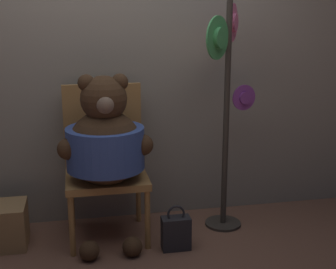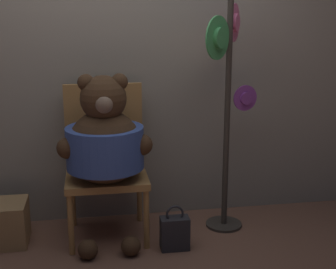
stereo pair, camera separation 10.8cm
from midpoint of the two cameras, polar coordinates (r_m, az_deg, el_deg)
ground_plane at (r=3.35m, az=-5.24°, el=-14.26°), size 14.00×14.00×0.00m
wall_back at (r=3.64m, az=-6.99°, el=10.87°), size 8.00×0.10×2.77m
chair at (r=3.47m, az=-8.57°, el=-2.88°), size 0.58×0.52×1.11m
teddy_bear at (r=3.25m, az=-8.59°, el=-1.09°), size 0.65×0.58×1.22m
hat_display_rack at (r=3.45m, az=6.25°, el=4.57°), size 0.47×0.45×1.76m
handbag_on_ground at (r=3.34m, az=0.03°, el=-11.84°), size 0.20×0.11×0.33m
wooden_crate at (r=3.59m, az=-20.14°, el=-10.37°), size 0.31×0.31×0.31m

